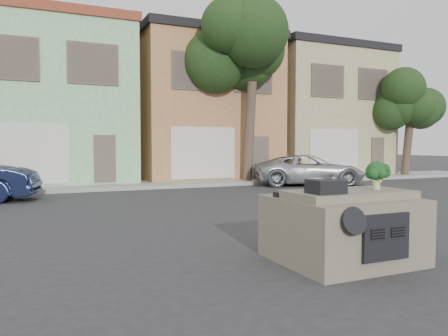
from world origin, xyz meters
TOP-DOWN VIEW (x-y plane):
  - ground_plane at (0.00, 0.00)m, footprint 120.00×120.00m
  - sidewalk at (0.00, 10.50)m, footprint 40.00×3.00m
  - townhouse_mint at (-3.50, 14.50)m, footprint 7.20×8.20m
  - townhouse_tan at (4.00, 14.50)m, footprint 7.20×8.20m
  - townhouse_beige at (11.50, 14.50)m, footprint 7.20×8.20m
  - silver_pickup at (7.15, 8.03)m, footprint 5.42×3.74m
  - tree_near at (5.00, 9.80)m, footprint 4.40×4.00m
  - tree_far at (15.00, 9.80)m, footprint 3.20×3.00m
  - car_dashboard at (0.00, -3.00)m, footprint 2.00×1.80m
  - instrument_hump at (-0.58, -3.35)m, footprint 0.48×0.38m
  - wiper_arm at (0.28, -2.62)m, footprint 0.69×0.15m
  - broccoli at (0.50, -3.21)m, footprint 0.52×0.52m

SIDE VIEW (x-z plane):
  - ground_plane at x=0.00m, z-range 0.00..0.00m
  - silver_pickup at x=7.15m, z-range -0.69..0.69m
  - sidewalk at x=0.00m, z-range 0.00..0.15m
  - car_dashboard at x=0.00m, z-range 0.00..1.12m
  - wiper_arm at x=0.28m, z-range 1.12..1.14m
  - instrument_hump at x=-0.58m, z-range 1.12..1.32m
  - broccoli at x=0.50m, z-range 1.12..1.58m
  - tree_far at x=15.00m, z-range 0.00..6.00m
  - townhouse_mint at x=-3.50m, z-range 0.00..7.55m
  - townhouse_tan at x=4.00m, z-range 0.00..7.55m
  - townhouse_beige at x=11.50m, z-range 0.00..7.55m
  - tree_near at x=5.00m, z-range 0.00..8.50m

